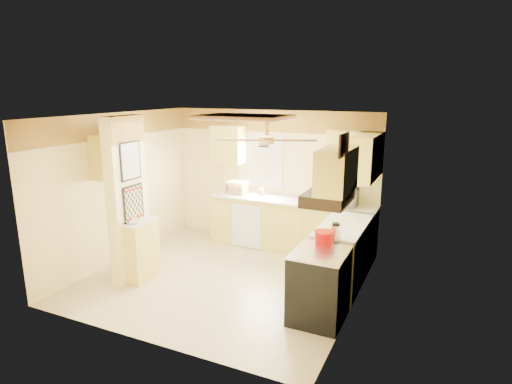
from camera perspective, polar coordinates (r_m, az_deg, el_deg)
The scene contains 34 objects.
floor at distance 6.82m, azimuth -4.16°, elevation -11.36°, with size 4.00×4.00×0.00m, color tan.
ceiling at distance 6.20m, azimuth -4.57°, elevation 10.08°, with size 4.00×4.00×0.00m, color white.
wall_back at distance 8.06m, azimuth 2.21°, elevation 1.97°, with size 4.00×4.00×0.00m, color #FFEA9B.
wall_front at distance 4.90m, azimuth -15.26°, elevation -6.30°, with size 4.00×4.00×0.00m, color #FFEA9B.
wall_left at distance 7.55m, azimuth -17.74°, elevation 0.52°, with size 3.80×3.80×0.00m, color #FFEA9B.
wall_right at distance 5.73m, azimuth 13.45°, elevation -3.28°, with size 3.80×3.80×0.00m, color #FFEA9B.
wallpaper_border at distance 7.90m, azimuth 2.23°, elevation 9.43°, with size 4.00×0.02×0.40m, color gold.
partition_column at distance 6.73m, azimuth -16.77°, elevation -0.97°, with size 0.20×0.70×2.50m, color #FFEA9B.
partition_ledge at distance 6.83m, azimuth -14.91°, elevation -7.68°, with size 0.25×0.55×0.90m, color #F7E264.
ledge_top at distance 6.68m, azimuth -15.16°, elevation -3.92°, with size 0.28×0.58×0.04m, color silver.
lower_cabinets_back at distance 7.82m, azimuth 4.70°, elevation -4.50°, with size 3.00×0.60×0.90m, color #F7E264.
lower_cabinets_right at distance 6.60m, azimuth 11.56°, elevation -8.25°, with size 0.60×1.40×0.90m, color #F7E264.
countertop_back at distance 7.68m, azimuth 4.74°, elevation -1.19°, with size 3.04×0.64×0.04m, color silver.
countertop_right at distance 6.45m, azimuth 11.67°, elevation -4.35°, with size 0.64×1.44×0.04m, color silver.
dishwasher_panel at distance 7.84m, azimuth -1.26°, elevation -4.58°, with size 0.58×0.02×0.80m, color white.
window at distance 8.09m, azimuth 0.56°, elevation 4.19°, with size 0.92×0.02×1.02m.
upper_cab_back_left at distance 8.17m, azimuth -3.77°, elevation 6.38°, with size 0.60×0.35×0.70m, color #F7E264.
upper_cab_back_right at distance 7.34m, azimuth 13.00°, elevation 5.23°, with size 0.90×0.35×0.70m, color #F7E264.
upper_cab_right at distance 6.83m, azimuth 14.42°, elevation 4.54°, with size 0.35×1.00×0.70m, color #F7E264.
upper_cab_left_wall at distance 7.15m, azimuth -18.39°, elevation 4.66°, with size 0.35×0.75×0.70m, color #F7E264.
upper_cab_over_stove at distance 5.08m, azimuth 10.69°, elevation 2.84°, with size 0.35×0.76×0.52m, color #F7E264.
stove at distance 5.58m, azimuth 8.43°, elevation -12.21°, with size 0.68×0.77×0.92m.
range_hood at distance 5.17m, azimuth 9.62°, elevation -0.68°, with size 0.50×0.76×0.14m, color black.
poster_menu at distance 6.54m, azimuth -16.40°, elevation 4.02°, with size 0.02×0.42×0.57m.
poster_nashville at distance 6.67m, azimuth -16.02°, elevation -1.49°, with size 0.02×0.42×0.57m.
ceiling_light_panel at distance 6.59m, azimuth -1.63°, elevation 9.94°, with size 1.35×0.95×0.06m.
ceiling_fan at distance 5.15m, azimuth 1.44°, elevation 7.00°, with size 1.15×1.15×0.26m.
vent_grate at distance 4.65m, azimuth 11.66°, elevation 6.18°, with size 0.02×0.40×0.25m, color black.
microwave at distance 7.40m, azimuth 11.23°, elevation -0.62°, with size 0.54×0.37×0.30m, color white.
bowl at distance 6.59m, azimuth -16.16°, elevation -3.79°, with size 0.22×0.22×0.06m, color white.
dutch_oven at distance 5.63m, azimuth 9.06°, elevation -6.02°, with size 0.26×0.26×0.17m.
kettle at distance 5.76m, azimuth 10.58°, elevation -5.21°, with size 0.15×0.15×0.22m.
dish_rack at distance 8.13m, azimuth -2.63°, elevation 0.43°, with size 0.41×0.31×0.23m.
utensil_crock at distance 7.97m, azimuth 0.71°, elevation 0.03°, with size 0.09×0.09×0.19m.
Camera 1 is at (3.03, -5.39, 2.88)m, focal length 30.00 mm.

